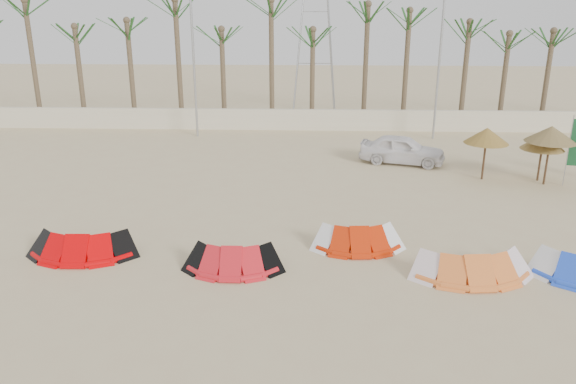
{
  "coord_description": "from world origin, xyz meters",
  "views": [
    {
      "loc": [
        0.76,
        -12.7,
        7.67
      ],
      "look_at": [
        0.0,
        6.0,
        1.3
      ],
      "focal_mm": 35.0,
      "sensor_mm": 36.0,
      "label": 1
    }
  ],
  "objects_px": {
    "kite_orange": "(470,260)",
    "parasol_right": "(543,142)",
    "kite_red_right": "(358,234)",
    "kite_red_left": "(85,241)",
    "parasol_mid": "(551,134)",
    "kite_red_mid": "(234,254)",
    "parasol_left": "(487,136)",
    "car": "(402,149)"
  },
  "relations": [
    {
      "from": "parasol_right",
      "to": "car",
      "type": "height_order",
      "value": "parasol_right"
    },
    {
      "from": "kite_red_mid",
      "to": "parasol_left",
      "type": "relative_size",
      "value": 1.23
    },
    {
      "from": "kite_red_mid",
      "to": "kite_orange",
      "type": "xyz_separation_m",
      "value": [
        7.03,
        -0.13,
        0.0
      ]
    },
    {
      "from": "parasol_mid",
      "to": "kite_orange",
      "type": "bearing_deg",
      "value": -122.37
    },
    {
      "from": "kite_orange",
      "to": "parasol_mid",
      "type": "relative_size",
      "value": 1.36
    },
    {
      "from": "kite_red_mid",
      "to": "parasol_mid",
      "type": "bearing_deg",
      "value": 34.54
    },
    {
      "from": "kite_red_mid",
      "to": "car",
      "type": "distance_m",
      "value": 13.69
    },
    {
      "from": "parasol_left",
      "to": "car",
      "type": "distance_m",
      "value": 4.33
    },
    {
      "from": "parasol_right",
      "to": "parasol_left",
      "type": "bearing_deg",
      "value": 177.76
    },
    {
      "from": "parasol_left",
      "to": "parasol_mid",
      "type": "bearing_deg",
      "value": -14.52
    },
    {
      "from": "kite_red_right",
      "to": "parasol_mid",
      "type": "bearing_deg",
      "value": 38.56
    },
    {
      "from": "kite_orange",
      "to": "parasol_left",
      "type": "relative_size",
      "value": 1.5
    },
    {
      "from": "parasol_mid",
      "to": "parasol_right",
      "type": "relative_size",
      "value": 1.22
    },
    {
      "from": "kite_red_right",
      "to": "car",
      "type": "distance_m",
      "value": 10.59
    },
    {
      "from": "kite_red_right",
      "to": "car",
      "type": "height_order",
      "value": "car"
    },
    {
      "from": "kite_orange",
      "to": "parasol_right",
      "type": "xyz_separation_m",
      "value": [
        5.52,
        9.36,
        1.37
      ]
    },
    {
      "from": "kite_red_right",
      "to": "parasol_mid",
      "type": "relative_size",
      "value": 1.15
    },
    {
      "from": "kite_red_left",
      "to": "parasol_right",
      "type": "distance_m",
      "value": 19.41
    },
    {
      "from": "kite_red_right",
      "to": "parasol_mid",
      "type": "height_order",
      "value": "parasol_mid"
    },
    {
      "from": "kite_red_mid",
      "to": "parasol_left",
      "type": "distance_m",
      "value": 13.84
    },
    {
      "from": "kite_red_right",
      "to": "parasol_mid",
      "type": "distance_m",
      "value": 11.34
    },
    {
      "from": "kite_red_mid",
      "to": "kite_red_right",
      "type": "relative_size",
      "value": 0.97
    },
    {
      "from": "kite_red_left",
      "to": "kite_red_mid",
      "type": "height_order",
      "value": "same"
    },
    {
      "from": "kite_red_left",
      "to": "car",
      "type": "distance_m",
      "value": 16.11
    },
    {
      "from": "parasol_right",
      "to": "car",
      "type": "relative_size",
      "value": 0.52
    },
    {
      "from": "kite_red_left",
      "to": "car",
      "type": "bearing_deg",
      "value": 43.3
    },
    {
      "from": "car",
      "to": "kite_orange",
      "type": "bearing_deg",
      "value": -163.75
    },
    {
      "from": "kite_red_mid",
      "to": "parasol_mid",
      "type": "xyz_separation_m",
      "value": [
        12.61,
        8.68,
        1.85
      ]
    },
    {
      "from": "kite_red_right",
      "to": "kite_orange",
      "type": "bearing_deg",
      "value": -30.05
    },
    {
      "from": "kite_orange",
      "to": "parasol_left",
      "type": "height_order",
      "value": "parasol_left"
    },
    {
      "from": "parasol_left",
      "to": "parasol_right",
      "type": "height_order",
      "value": "parasol_left"
    },
    {
      "from": "parasol_right",
      "to": "kite_red_right",
      "type": "bearing_deg",
      "value": -139.07
    },
    {
      "from": "parasol_mid",
      "to": "car",
      "type": "distance_m",
      "value": 6.78
    },
    {
      "from": "kite_red_mid",
      "to": "kite_orange",
      "type": "bearing_deg",
      "value": -1.05
    },
    {
      "from": "parasol_left",
      "to": "parasol_right",
      "type": "xyz_separation_m",
      "value": [
        2.45,
        -0.1,
        -0.23
      ]
    },
    {
      "from": "parasol_left",
      "to": "parasol_right",
      "type": "relative_size",
      "value": 1.11
    },
    {
      "from": "kite_red_right",
      "to": "parasol_left",
      "type": "distance_m",
      "value": 9.98
    },
    {
      "from": "kite_red_left",
      "to": "kite_orange",
      "type": "height_order",
      "value": "same"
    },
    {
      "from": "kite_red_left",
      "to": "kite_red_right",
      "type": "relative_size",
      "value": 1.12
    },
    {
      "from": "kite_red_left",
      "to": "kite_red_right",
      "type": "xyz_separation_m",
      "value": [
        8.75,
        0.89,
        -0.0
      ]
    },
    {
      "from": "kite_red_mid",
      "to": "parasol_right",
      "type": "height_order",
      "value": "parasol_right"
    },
    {
      "from": "kite_orange",
      "to": "parasol_mid",
      "type": "bearing_deg",
      "value": 57.63
    }
  ]
}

